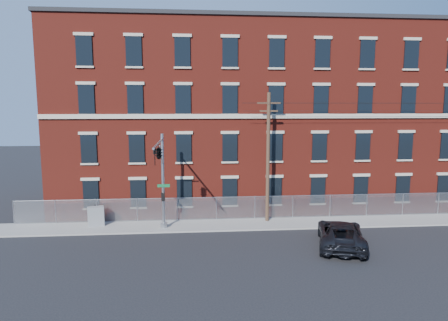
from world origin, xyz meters
name	(u,v)px	position (x,y,z in m)	size (l,w,h in m)	color
ground	(253,248)	(0.00, 0.00, 0.00)	(140.00, 140.00, 0.00)	black
sidewalk	(392,220)	(12.00, 5.00, 0.06)	(65.00, 3.00, 0.12)	gray
mill_building	(351,116)	(12.00, 13.93, 8.15)	(55.30, 14.32, 16.30)	maroon
chain_link_fence	(385,204)	(12.00, 6.30, 1.06)	(59.06, 0.06, 1.85)	#A5A8AD
traffic_signal_mast	(160,162)	(-6.00, 2.18, 5.39)	(0.90, 6.75, 7.00)	#9EA0A5
utility_pole_near	(268,155)	(2.00, 5.60, 5.34)	(1.80, 0.28, 10.00)	#473223
pickup_truck	(341,234)	(5.75, -0.09, 0.84)	(2.77, 6.02, 1.67)	black
utility_cabinet	(96,216)	(-11.14, 5.36, 0.85)	(1.17, 0.58, 1.46)	slate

